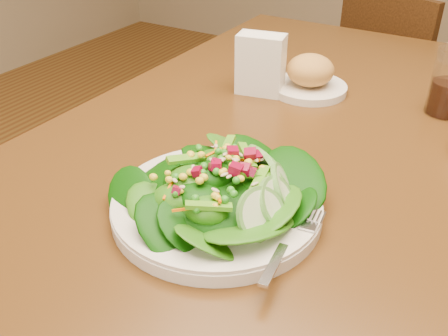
# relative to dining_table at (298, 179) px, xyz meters

# --- Properties ---
(dining_table) EXTENTS (0.90, 1.40, 0.75)m
(dining_table) POSITION_rel_dining_table_xyz_m (0.00, 0.00, 0.00)
(dining_table) COLOR #432710
(dining_table) RESTS_ON ground_plane
(chair_far) EXTENTS (0.50, 0.50, 0.83)m
(chair_far) POSITION_rel_dining_table_xyz_m (-0.04, 0.99, -0.21)
(chair_far) COLOR #48270F
(chair_far) RESTS_ON ground_plane
(salad_plate) EXTENTS (0.31, 0.30, 0.09)m
(salad_plate) POSITION_rel_dining_table_xyz_m (-0.00, -0.29, 0.13)
(salad_plate) COLOR silver
(salad_plate) RESTS_ON dining_table
(bread_plate) EXTENTS (0.17, 0.17, 0.08)m
(bread_plate) POSITION_rel_dining_table_xyz_m (-0.07, 0.19, 0.14)
(bread_plate) COLOR silver
(bread_plate) RESTS_ON dining_table
(napkin_holder) EXTENTS (0.11, 0.07, 0.13)m
(napkin_holder) POSITION_rel_dining_table_xyz_m (-0.16, 0.13, 0.17)
(napkin_holder) COLOR white
(napkin_holder) RESTS_ON dining_table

